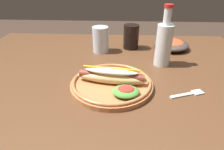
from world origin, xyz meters
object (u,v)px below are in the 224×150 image
fork (190,94)px  soda_cup (131,37)px  glass_bottle (164,43)px  side_bowl (171,44)px  hot_dog_plate (112,82)px  water_cup (101,39)px

fork → soda_cup: soda_cup is taller
glass_bottle → side_bowl: bearing=67.6°
glass_bottle → hot_dog_plate: bearing=-135.8°
water_cup → glass_bottle: bearing=-26.5°
fork → hot_dog_plate: bearing=153.1°
fork → glass_bottle: (-0.05, 0.23, 0.09)m
soda_cup → side_bowl: bearing=0.5°
water_cup → side_bowl: bearing=8.9°
hot_dog_plate → side_bowl: (0.28, 0.39, 0.00)m
side_bowl → hot_dog_plate: bearing=-125.8°
fork → water_cup: size_ratio=0.97×
hot_dog_plate → fork: 0.26m
soda_cup → water_cup: bearing=-160.2°
fork → water_cup: water_cup is taller
hot_dog_plate → glass_bottle: bearing=44.2°
water_cup → glass_bottle: (0.28, -0.14, 0.04)m
fork → soda_cup: 0.46m
water_cup → side_bowl: (0.36, 0.06, -0.04)m
glass_bottle → water_cup: bearing=153.5°
side_bowl → soda_cup: bearing=-179.5°
water_cup → side_bowl: water_cup is taller
hot_dog_plate → side_bowl: hot_dog_plate is taller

